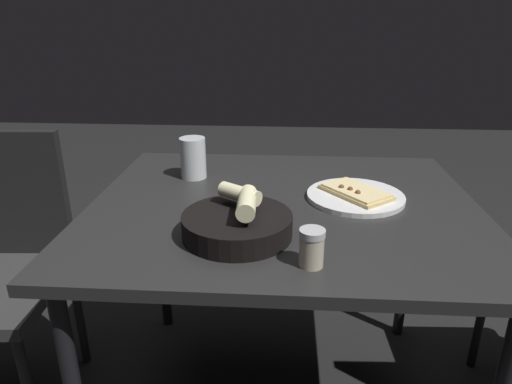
{
  "coord_description": "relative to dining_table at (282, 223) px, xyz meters",
  "views": [
    {
      "loc": [
        -1.19,
        -0.0,
        1.23
      ],
      "look_at": [
        0.03,
        0.08,
        0.75
      ],
      "focal_mm": 32.11,
      "sensor_mm": 36.0,
      "label": 1
    }
  ],
  "objects": [
    {
      "name": "pizza_plate",
      "position": [
        0.04,
        -0.2,
        0.07
      ],
      "size": [
        0.28,
        0.28,
        0.04
      ],
      "color": "silver",
      "rests_on": "dining_table"
    },
    {
      "name": "dining_table",
      "position": [
        0.0,
        0.0,
        0.0
      ],
      "size": [
        0.91,
        1.08,
        0.73
      ],
      "color": "black",
      "rests_on": "ground"
    },
    {
      "name": "beer_glass",
      "position": [
        0.19,
        0.29,
        0.12
      ],
      "size": [
        0.08,
        0.08,
        0.13
      ],
      "color": "silver",
      "rests_on": "dining_table"
    },
    {
      "name": "pepper_shaker",
      "position": [
        -0.34,
        -0.06,
        0.1
      ],
      "size": [
        0.05,
        0.05,
        0.08
      ],
      "color": "#BFB299",
      "rests_on": "dining_table"
    },
    {
      "name": "bread_basket",
      "position": [
        -0.21,
        0.11,
        0.1
      ],
      "size": [
        0.26,
        0.26,
        0.11
      ],
      "color": "black",
      "rests_on": "dining_table"
    }
  ]
}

